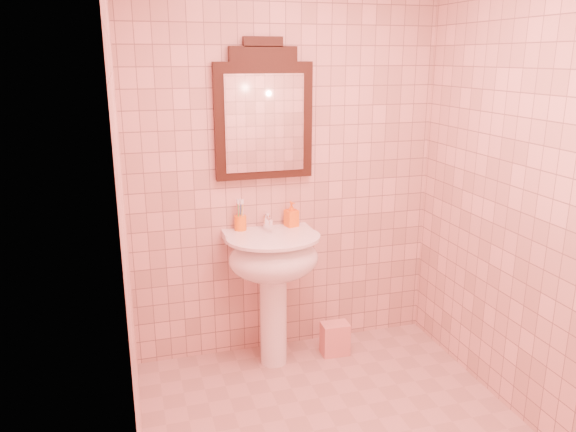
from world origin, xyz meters
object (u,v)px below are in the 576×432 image
object	(u,v)px
toothbrush_cup	(240,223)
towel	(335,339)
pedestal_sink	(273,267)
mirror	(264,115)
soap_dispenser	(291,214)

from	to	relation	value
toothbrush_cup	towel	xyz separation A→B (m)	(0.58, -0.18, -0.80)
toothbrush_cup	pedestal_sink	bearing A→B (deg)	-46.70
pedestal_sink	toothbrush_cup	distance (m)	0.35
towel	mirror	bearing A→B (deg)	153.58
mirror	towel	xyz separation A→B (m)	(0.42, -0.21, -1.46)
pedestal_sink	mirror	bearing A→B (deg)	90.00
pedestal_sink	toothbrush_cup	xyz separation A→B (m)	(-0.17, 0.18, 0.25)
soap_dispenser	mirror	bearing A→B (deg)	152.69
pedestal_sink	mirror	size ratio (longest dim) A/B	1.02
mirror	soap_dispenser	distance (m)	0.65
toothbrush_cup	soap_dispenser	bearing A→B (deg)	-2.01
toothbrush_cup	soap_dispenser	xyz separation A→B (m)	(0.33, -0.01, 0.03)
towel	soap_dispenser	bearing A→B (deg)	145.96
soap_dispenser	towel	xyz separation A→B (m)	(0.25, -0.17, -0.83)
toothbrush_cup	towel	world-z (taller)	toothbrush_cup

